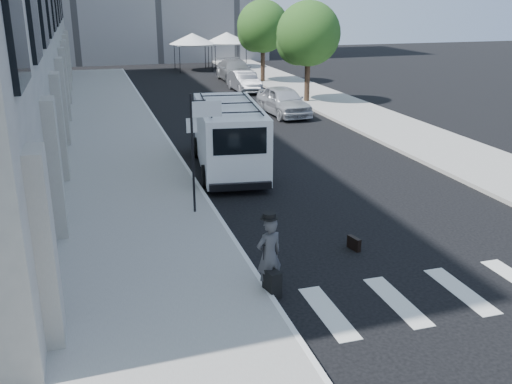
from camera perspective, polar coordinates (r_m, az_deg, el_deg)
ground at (r=14.96m, az=6.14°, el=-5.66°), size 120.00×120.00×0.00m
sidewalk_left at (r=29.16m, az=-14.16°, el=6.26°), size 4.50×48.00×0.15m
sidewalk_right at (r=36.07m, az=7.17°, el=9.04°), size 4.00×56.00×0.15m
sign_pole at (r=16.37m, az=-5.63°, el=6.34°), size 1.03×0.07×3.50m
tree_near at (r=35.17m, az=5.01°, el=15.27°), size 3.80×3.83×6.03m
tree_far at (r=43.65m, az=0.50°, el=16.04°), size 3.80×3.83×6.03m
tent_left at (r=51.48m, az=-6.39°, el=14.97°), size 4.00×4.00×3.20m
tent_right at (r=52.64m, az=-2.95°, el=15.15°), size 4.00×4.00×3.20m
businessman at (r=12.48m, az=1.30°, el=-6.35°), size 0.73×0.58×1.74m
briefcase at (r=14.99m, az=9.77°, el=-5.08°), size 0.21×0.46×0.34m
suitcase at (r=12.54m, az=1.61°, el=-9.09°), size 0.35×0.47×1.17m
cargo_van at (r=21.38m, az=-2.78°, el=5.62°), size 2.95×6.81×2.47m
parked_car_a at (r=31.64m, az=2.77°, el=9.09°), size 2.10×4.70×1.57m
parked_car_b at (r=39.75m, az=-1.19°, el=11.00°), size 1.48×4.22×1.39m
parked_car_c at (r=44.76m, az=-2.07°, el=12.04°), size 2.32×5.58×1.61m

